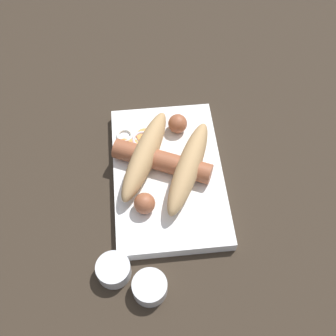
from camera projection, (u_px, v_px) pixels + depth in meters
The scene contains 7 objects.
ground_plane at pixel (168, 178), 0.71m from camera, with size 3.00×3.00×0.00m, color #33281E.
food_tray at pixel (168, 175), 0.70m from camera, with size 0.28×0.18×0.02m.
bread_roll at pixel (167, 161), 0.67m from camera, with size 0.21×0.18×0.04m.
sausage at pixel (162, 161), 0.68m from camera, with size 0.18×0.16×0.03m.
pickled_veggies at pixel (134, 140), 0.72m from camera, with size 0.07×0.08×0.01m.
condiment_cup_near at pixel (114, 270), 0.61m from camera, with size 0.05×0.05×0.03m.
condiment_cup_far at pixel (150, 288), 0.59m from camera, with size 0.05×0.05×0.03m.
Camera 1 is at (-0.37, 0.04, 0.60)m, focal length 45.00 mm.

